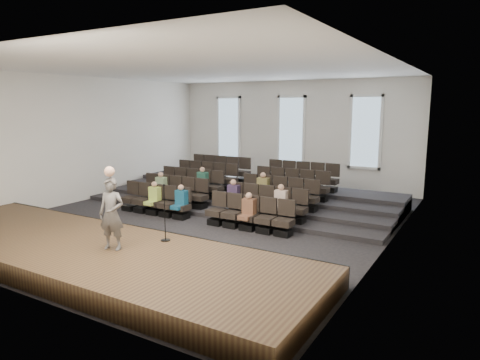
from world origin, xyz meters
name	(u,v)px	position (x,y,z in m)	size (l,w,h in m)	color
ground	(208,218)	(0.00, 0.00, 0.00)	(14.00, 14.00, 0.00)	black
ceiling	(207,69)	(0.00, 0.00, 5.01)	(12.00, 14.00, 0.02)	white
wall_back	(292,134)	(0.00, 7.02, 2.50)	(12.00, 0.04, 5.00)	white
wall_front	(5,174)	(0.00, -7.02, 2.50)	(12.00, 0.04, 5.00)	white
wall_left	(86,139)	(-6.02, 0.00, 2.50)	(0.04, 14.00, 5.00)	white
wall_right	(393,156)	(6.02, 0.00, 2.50)	(0.04, 14.00, 5.00)	white
stage	(90,254)	(0.00, -5.10, 0.25)	(11.80, 3.60, 0.50)	#4A371F
stage_lip	(141,235)	(0.00, -3.33, 0.25)	(11.80, 0.06, 0.52)	black
risers	(252,196)	(0.00, 3.17, 0.20)	(11.80, 4.80, 0.60)	black
seating_rows	(232,191)	(0.00, 1.54, 0.68)	(6.80, 4.70, 1.67)	black
windows	(291,130)	(0.00, 6.95, 2.70)	(8.44, 0.10, 3.24)	white
audience	(213,193)	(0.00, 0.32, 0.81)	(5.45, 2.64, 1.10)	#BCDB57
speaker	(112,214)	(0.78, -5.05, 1.35)	(0.62, 0.41, 1.70)	#52504E
mic_stand	(165,224)	(1.42, -3.93, 0.93)	(0.24, 0.24, 1.44)	black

